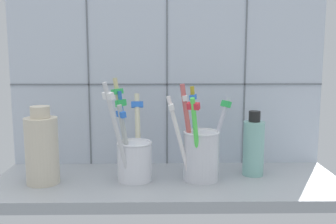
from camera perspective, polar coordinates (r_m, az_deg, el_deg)
The scene contains 6 objects.
counter_slab at distance 76.23cm, azimuth -0.00°, elevation -10.23°, with size 64.00×22.00×2.00cm, color #9EA3A8.
tile_wall_back at distance 84.05cm, azimuth -0.15°, elevation 6.53°, with size 64.00×2.20×45.00cm.
toothbrush_cup_left at distance 74.68cm, azimuth -4.94°, elevation -6.02°, with size 8.38×14.56×18.79cm.
toothbrush_cup_right at distance 74.57cm, azimuth 4.59°, elevation -5.55°, with size 12.39×10.26×17.82cm.
ceramic_vase at distance 75.84cm, azimuth -17.32°, elevation -4.95°, with size 5.87×5.87×14.02cm.
soap_bottle at distance 79.03cm, azimuth 11.94°, elevation -4.79°, with size 3.99×3.99×12.40cm.
Camera 1 is at (-1.27, -71.97, 26.09)cm, focal length 43.33 mm.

